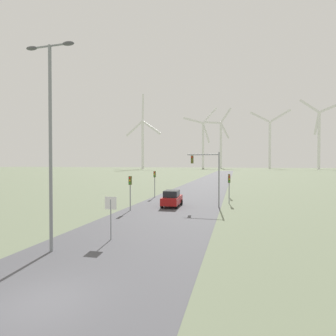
{
  "coord_description": "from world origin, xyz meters",
  "views": [
    {
      "loc": [
        6.59,
        -7.66,
        4.88
      ],
      "look_at": [
        0.0,
        17.69,
        4.41
      ],
      "focal_mm": 28.0,
      "sensor_mm": 36.0,
      "label": 1
    }
  ],
  "objects": [
    {
      "name": "wind_turbine_center",
      "position": [
        -7.84,
        252.85,
        27.12
      ],
      "size": [
        27.08,
        2.96,
        58.95
      ],
      "color": "white",
      "rests_on": "ground"
    },
    {
      "name": "stop_sign_near",
      "position": [
        -1.11,
        7.48,
        1.93
      ],
      "size": [
        0.81,
        0.07,
        2.76
      ],
      "color": "gray",
      "rests_on": "ground"
    },
    {
      "name": "car_approaching",
      "position": [
        -0.41,
        21.0,
        0.91
      ],
      "size": [
        1.98,
        4.18,
        1.83
      ],
      "color": "maroon",
      "rests_on": "ground"
    },
    {
      "name": "traffic_light_mast_overhead",
      "position": [
        3.57,
        21.89,
        4.27
      ],
      "size": [
        3.62,
        0.35,
        6.12
      ],
      "color": "gray",
      "rests_on": "ground"
    },
    {
      "name": "streetlamp",
      "position": [
        -3.28,
        4.64,
        6.99
      ],
      "size": [
        3.03,
        0.32,
        11.39
      ],
      "color": "gray",
      "rests_on": "ground"
    },
    {
      "name": "traffic_light_post_near_right",
      "position": [
        5.8,
        24.74,
        2.52
      ],
      "size": [
        0.28,
        0.34,
        3.43
      ],
      "color": "gray",
      "rests_on": "ground"
    },
    {
      "name": "traffic_light_post_mid_left",
      "position": [
        -4.72,
        28.2,
        2.77
      ],
      "size": [
        0.28,
        0.34,
        3.78
      ],
      "color": "gray",
      "rests_on": "ground"
    },
    {
      "name": "wind_turbine_far_left",
      "position": [
        -70.99,
        204.34,
        26.33
      ],
      "size": [
        37.7,
        17.31,
        64.27
      ],
      "color": "white",
      "rests_on": "ground"
    },
    {
      "name": "ground_plane",
      "position": [
        0.0,
        0.0,
        0.0
      ],
      "size": [
        600.0,
        600.0,
        0.0
      ],
      "primitive_type": "plane",
      "color": "#667056"
    },
    {
      "name": "wind_turbine_left",
      "position": [
        -25.19,
        253.1,
        28.06
      ],
      "size": [
        31.28,
        16.39,
        60.98
      ],
      "color": "white",
      "rests_on": "ground"
    },
    {
      "name": "wind_turbine_right",
      "position": [
        36.93,
        251.74,
        27.11
      ],
      "size": [
        35.49,
        5.53,
        54.26
      ],
      "color": "white",
      "rests_on": "ground"
    },
    {
      "name": "road_surface",
      "position": [
        0.0,
        48.0,
        0.0
      ],
      "size": [
        10.0,
        240.0,
        0.01
      ],
      "color": "#47474C",
      "rests_on": "ground"
    },
    {
      "name": "traffic_light_post_mid_right",
      "position": [
        5.64,
        31.06,
        2.45
      ],
      "size": [
        0.28,
        0.34,
        3.34
      ],
      "color": "gray",
      "rests_on": "ground"
    },
    {
      "name": "wind_turbine_far_right",
      "position": [
        70.67,
        225.13,
        27.98
      ],
      "size": [
        30.51,
        9.2,
        57.78
      ],
      "color": "white",
      "rests_on": "ground"
    },
    {
      "name": "traffic_light_post_near_left",
      "position": [
        -3.97,
        17.44,
        2.62
      ],
      "size": [
        0.28,
        0.34,
        3.57
      ],
      "color": "gray",
      "rests_on": "ground"
    }
  ]
}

